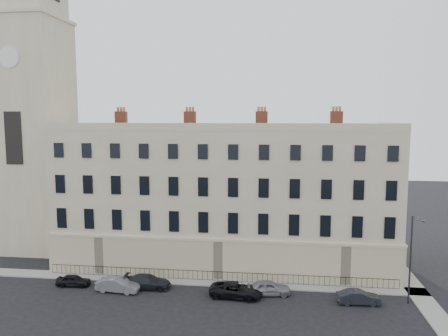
# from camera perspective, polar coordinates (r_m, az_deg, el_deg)

# --- Properties ---
(ground) EXTENTS (160.00, 160.00, 0.00)m
(ground) POSITION_cam_1_polar(r_m,az_deg,el_deg) (39.77, 7.00, -17.72)
(ground) COLOR black
(ground) RESTS_ON ground
(terrace) EXTENTS (36.22, 12.22, 17.00)m
(terrace) POSITION_cam_1_polar(r_m,az_deg,el_deg) (49.35, 0.22, -3.69)
(terrace) COLOR #C0B38E
(terrace) RESTS_ON ground
(church_tower) EXTENTS (8.00, 8.13, 44.00)m
(church_tower) POSITION_cam_1_polar(r_m,az_deg,el_deg) (58.47, -23.87, 8.36)
(church_tower) COLOR #C0B38E
(church_tower) RESTS_ON ground
(pavement_terrace) EXTENTS (48.00, 2.00, 0.12)m
(pavement_terrace) POSITION_cam_1_polar(r_m,az_deg,el_deg) (45.44, -6.11, -14.42)
(pavement_terrace) COLOR gray
(pavement_terrace) RESTS_ON ground
(pavement_east_return) EXTENTS (2.00, 24.00, 0.12)m
(pavement_east_return) POSITION_cam_1_polar(r_m,az_deg,el_deg) (48.94, 22.88, -13.35)
(pavement_east_return) COLOR gray
(pavement_east_return) RESTS_ON ground
(railings) EXTENTS (35.00, 0.04, 0.96)m
(railings) POSITION_cam_1_polar(r_m,az_deg,el_deg) (44.93, -0.87, -13.96)
(railings) COLOR black
(railings) RESTS_ON ground
(car_a) EXTENTS (3.35, 1.49, 1.12)m
(car_a) POSITION_cam_1_polar(r_m,az_deg,el_deg) (46.26, -19.06, -13.71)
(car_a) COLOR black
(car_a) RESTS_ON ground
(car_b) EXTENTS (4.21, 1.76, 1.35)m
(car_b) POSITION_cam_1_polar(r_m,az_deg,el_deg) (43.70, -13.68, -14.59)
(car_b) COLOR slate
(car_b) RESTS_ON ground
(car_c) EXTENTS (4.57, 1.95, 1.31)m
(car_c) POSITION_cam_1_polar(r_m,az_deg,el_deg) (43.91, -9.96, -14.42)
(car_c) COLOR black
(car_c) RESTS_ON ground
(car_d) EXTENTS (4.99, 2.60, 1.34)m
(car_d) POSITION_cam_1_polar(r_m,az_deg,el_deg) (41.38, 1.57, -15.65)
(car_d) COLOR black
(car_d) RESTS_ON ground
(car_e) EXTENTS (4.21, 2.21, 1.37)m
(car_e) POSITION_cam_1_polar(r_m,az_deg,el_deg) (42.04, 5.86, -15.30)
(car_e) COLOR gray
(car_e) RESTS_ON ground
(car_f) EXTENTS (3.81, 1.53, 1.23)m
(car_f) POSITION_cam_1_polar(r_m,az_deg,el_deg) (41.77, 17.19, -15.82)
(car_f) COLOR black
(car_f) RESTS_ON ground
(streetlamp) EXTENTS (0.75, 1.63, 7.91)m
(streetlamp) POSITION_cam_1_polar(r_m,az_deg,el_deg) (42.08, 23.28, -10.46)
(streetlamp) COLOR #2B2B30
(streetlamp) RESTS_ON ground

